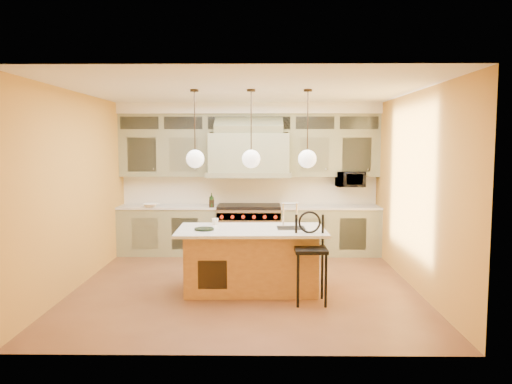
{
  "coord_description": "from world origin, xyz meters",
  "views": [
    {
      "loc": [
        0.25,
        -7.36,
        2.15
      ],
      "look_at": [
        0.15,
        0.7,
        1.35
      ],
      "focal_mm": 35.0,
      "sensor_mm": 36.0,
      "label": 1
    }
  ],
  "objects_px": {
    "range": "(249,229)",
    "kitchen_island": "(252,258)",
    "counter_stool": "(310,251)",
    "microwave": "(350,179)"
  },
  "relations": [
    {
      "from": "range",
      "to": "kitchen_island",
      "type": "relative_size",
      "value": 0.56
    },
    {
      "from": "counter_stool",
      "to": "microwave",
      "type": "relative_size",
      "value": 2.26
    },
    {
      "from": "range",
      "to": "microwave",
      "type": "bearing_deg",
      "value": 3.12
    },
    {
      "from": "kitchen_island",
      "to": "microwave",
      "type": "height_order",
      "value": "microwave"
    },
    {
      "from": "range",
      "to": "kitchen_island",
      "type": "xyz_separation_m",
      "value": [
        0.1,
        -2.4,
        -0.01
      ]
    },
    {
      "from": "microwave",
      "to": "counter_stool",
      "type": "bearing_deg",
      "value": -109.1
    },
    {
      "from": "range",
      "to": "kitchen_island",
      "type": "bearing_deg",
      "value": -87.64
    },
    {
      "from": "range",
      "to": "counter_stool",
      "type": "distance_m",
      "value": 3.07
    },
    {
      "from": "kitchen_island",
      "to": "counter_stool",
      "type": "relative_size",
      "value": 1.75
    },
    {
      "from": "microwave",
      "to": "kitchen_island",
      "type": "bearing_deg",
      "value": -126.5
    }
  ]
}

